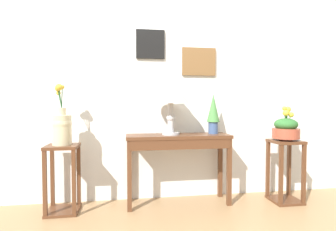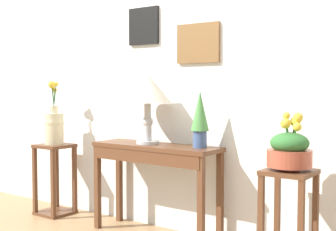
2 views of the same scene
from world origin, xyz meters
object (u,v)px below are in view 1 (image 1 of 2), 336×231
Objects in this scene: table_lamp at (171,94)px; flower_vase_tall_left at (62,126)px; pedestal_stand_left at (63,179)px; pedestal_stand_right at (285,171)px; potted_plant_on_console at (213,112)px; planter_bowl_wide_right at (286,128)px; console_table at (179,147)px.

flower_vase_tall_left is at bearing -177.34° from table_lamp.
pedestal_stand_left is 0.99× the size of pedestal_stand_right.
flower_vase_tall_left is at bearing 153.60° from pedestal_stand_left.
potted_plant_on_console is 1.18× the size of planter_bowl_wide_right.
flower_vase_tall_left is 1.62× the size of planter_bowl_wide_right.
pedestal_stand_left is at bearing -176.87° from potted_plant_on_console.
table_lamp reaches higher than pedestal_stand_right.
pedestal_stand_right is at bearing -4.93° from console_table.
pedestal_stand_right is (2.36, -0.07, 0.00)m from pedestal_stand_left.
potted_plant_on_console reaches higher than pedestal_stand_left.
potted_plant_on_console reaches higher than pedestal_stand_right.
planter_bowl_wide_right is at bearing -11.44° from potted_plant_on_console.
console_table reaches higher than pedestal_stand_left.
table_lamp is 1.55× the size of planter_bowl_wide_right.
pedestal_stand_left is at bearing -26.40° from flower_vase_tall_left.
pedestal_stand_right is 0.48m from planter_bowl_wide_right.
potted_plant_on_console is 0.73× the size of flower_vase_tall_left.
flower_vase_tall_left is (-1.10, -0.05, -0.32)m from table_lamp.
console_table is at bearing -172.06° from potted_plant_on_console.
planter_bowl_wide_right is (1.18, -0.10, 0.19)m from console_table.
pedestal_stand_right is (2.36, -0.07, -0.53)m from flower_vase_tall_left.
flower_vase_tall_left is at bearing 178.25° from pedestal_stand_right.
planter_bowl_wide_right is at bearing -1.73° from flower_vase_tall_left.
pedestal_stand_left is 2.41m from planter_bowl_wide_right.
flower_vase_tall_left reaches higher than pedestal_stand_right.
console_table is 1.64× the size of pedestal_stand_left.
table_lamp is (-0.08, 0.02, 0.56)m from console_table.
planter_bowl_wide_right is at bearing 21.48° from pedestal_stand_right.
planter_bowl_wide_right reaches higher than pedestal_stand_left.
flower_vase_tall_left is at bearing -176.89° from potted_plant_on_console.
flower_vase_tall_left is (-0.00, 0.00, 0.53)m from pedestal_stand_left.
potted_plant_on_console is 0.64× the size of pedestal_stand_right.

